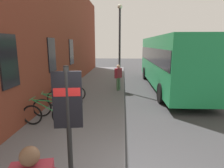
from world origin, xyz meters
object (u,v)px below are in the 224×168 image
bicycle_leaning_wall (56,106)px  street_lamp (120,40)px  city_bus (170,59)px  bicycle_mid_rack (47,114)px  bicycle_nearest_sign (65,99)px  transit_info_sign (68,108)px  pedestrian_crossing_street (118,75)px  bicycle_end_of_row (68,94)px

bicycle_leaning_wall → street_lamp: 5.92m
bicycle_leaning_wall → city_bus: size_ratio=0.16×
bicycle_mid_rack → bicycle_nearest_sign: bearing=-1.2°
transit_info_sign → pedestrian_crossing_street: (8.10, -0.75, -0.64)m
bicycle_nearest_sign → city_bus: (4.74, -5.65, 1.41)m
bicycle_end_of_row → transit_info_sign: transit_info_sign is taller
bicycle_mid_rack → transit_info_sign: bearing=-150.0°
transit_info_sign → bicycle_nearest_sign: bearing=18.5°
bicycle_leaning_wall → bicycle_end_of_row: (1.89, 0.09, -0.00)m
bicycle_nearest_sign → pedestrian_crossing_street: pedestrian_crossing_street is taller
bicycle_nearest_sign → city_bus: city_bus is taller
bicycle_end_of_row → bicycle_mid_rack: bearing=-178.4°
pedestrian_crossing_street → transit_info_sign: bearing=174.7°
city_bus → pedestrian_crossing_street: 3.68m
transit_info_sign → street_lamp: street_lamp is taller
bicycle_end_of_row → bicycle_leaning_wall: bearing=-177.4°
street_lamp → pedestrian_crossing_street: bearing=166.2°
bicycle_mid_rack → street_lamp: street_lamp is taller
bicycle_mid_rack → street_lamp: size_ratio=0.35×
bicycle_nearest_sign → street_lamp: (3.77, -2.35, 2.62)m
pedestrian_crossing_street → bicycle_leaning_wall: bearing=152.5°
bicycle_end_of_row → city_bus: bearing=-56.5°
bicycle_nearest_sign → bicycle_end_of_row: same height
bicycle_leaning_wall → transit_info_sign: bearing=-156.7°
city_bus → street_lamp: size_ratio=2.08×
bicycle_leaning_wall → city_bus: (5.71, -5.69, 1.41)m
bicycle_end_of_row → pedestrian_crossing_street: bearing=-43.0°
bicycle_mid_rack → bicycle_leaning_wall: (0.90, -0.01, 0.00)m
bicycle_leaning_wall → transit_info_sign: (-3.63, -1.57, 1.21)m
bicycle_nearest_sign → transit_info_sign: transit_info_sign is taller
transit_info_sign → street_lamp: bearing=-5.6°
bicycle_end_of_row → city_bus: size_ratio=0.16×
bicycle_end_of_row → city_bus: 7.06m
bicycle_end_of_row → pedestrian_crossing_street: pedestrian_crossing_street is taller
bicycle_mid_rack → transit_info_sign: size_ratio=0.74×
bicycle_leaning_wall → transit_info_sign: transit_info_sign is taller
bicycle_nearest_sign → pedestrian_crossing_street: 4.22m
bicycle_mid_rack → bicycle_end_of_row: same height
street_lamp → bicycle_mid_rack: bearing=157.0°
bicycle_nearest_sign → city_bus: bearing=-50.0°
bicycle_end_of_row → street_lamp: 4.59m
transit_info_sign → city_bus: size_ratio=0.23×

